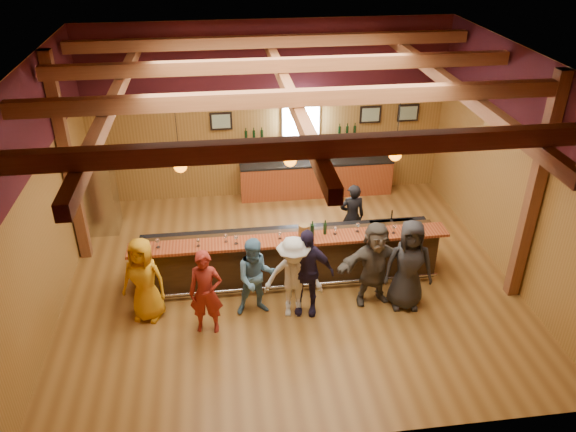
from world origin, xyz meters
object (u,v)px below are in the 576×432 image
(customer_redvest, at_px, (206,293))
(bottle_a, at_px, (312,230))
(customer_dark, at_px, (409,265))
(bartender, at_px, (352,216))
(bar_counter, at_px, (290,254))
(stainless_fridge, at_px, (100,196))
(customer_denim, at_px, (256,277))
(ice_bucket, at_px, (304,230))
(customer_navy, at_px, (305,272))
(back_bar_cabinet, at_px, (316,179))
(customer_orange, at_px, (144,280))
(customer_brown, at_px, (375,264))
(customer_white, at_px, (293,278))

(customer_redvest, bearing_deg, bottle_a, 37.66)
(customer_dark, relative_size, bartender, 1.19)
(bar_counter, relative_size, stainless_fridge, 3.50)
(customer_denim, distance_m, ice_bucket, 1.40)
(customer_navy, distance_m, bottle_a, 1.00)
(stainless_fridge, distance_m, customer_navy, 5.59)
(stainless_fridge, distance_m, customer_redvest, 4.62)
(back_bar_cabinet, xyz_separation_m, customer_denim, (-1.96, -4.66, 0.32))
(ice_bucket, bearing_deg, customer_orange, -166.91)
(customer_denim, height_order, customer_brown, customer_brown)
(bar_counter, xyz_separation_m, bartender, (1.52, 0.95, 0.26))
(customer_brown, distance_m, bottle_a, 1.37)
(stainless_fridge, bearing_deg, customer_redvest, -58.37)
(ice_bucket, bearing_deg, customer_denim, -140.56)
(bar_counter, bearing_deg, customer_redvest, -138.84)
(customer_navy, relative_size, ice_bucket, 7.22)
(customer_dark, bearing_deg, customer_orange, -175.36)
(customer_navy, xyz_separation_m, customer_dark, (1.95, -0.07, 0.03))
(bar_counter, xyz_separation_m, ice_bucket, (0.25, -0.25, 0.71))
(back_bar_cabinet, bearing_deg, customer_orange, -131.43)
(stainless_fridge, bearing_deg, bartender, -14.92)
(bartender, height_order, ice_bucket, bartender)
(bar_counter, relative_size, customer_dark, 3.40)
(stainless_fridge, xyz_separation_m, customer_redvest, (2.42, -3.93, -0.07))
(customer_orange, height_order, ice_bucket, customer_orange)
(customer_orange, bearing_deg, bartender, 41.44)
(back_bar_cabinet, relative_size, customer_white, 2.38)
(stainless_fridge, xyz_separation_m, bottle_a, (4.53, -2.73, 0.34))
(bottle_a, bearing_deg, customer_denim, -145.45)
(customer_brown, relative_size, bottle_a, 5.21)
(stainless_fridge, distance_m, customer_brown, 6.60)
(back_bar_cabinet, height_order, customer_denim, customer_denim)
(back_bar_cabinet, height_order, bottle_a, bottle_a)
(customer_redvest, xyz_separation_m, customer_denim, (0.92, 0.39, -0.03))
(customer_brown, height_order, ice_bucket, customer_brown)
(bar_counter, xyz_separation_m, customer_dark, (2.08, -1.25, 0.40))
(customer_redvest, bearing_deg, customer_white, 16.18)
(bar_counter, relative_size, customer_brown, 3.62)
(bar_counter, relative_size, customer_orange, 3.73)
(bar_counter, distance_m, stainless_fridge, 4.81)
(customer_orange, height_order, customer_white, customer_orange)
(bartender, bearing_deg, customer_denim, 41.90)
(ice_bucket, bearing_deg, bartender, 43.45)
(customer_orange, bearing_deg, customer_redvest, -7.21)
(bar_counter, xyz_separation_m, customer_brown, (1.49, -1.04, 0.35))
(customer_denim, bearing_deg, back_bar_cabinet, 64.06)
(bar_counter, xyz_separation_m, customer_navy, (0.13, -1.18, 0.38))
(stainless_fridge, bearing_deg, back_bar_cabinet, 11.93)
(bar_counter, bearing_deg, customer_dark, -30.98)
(stainless_fridge, bearing_deg, customer_dark, -30.83)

